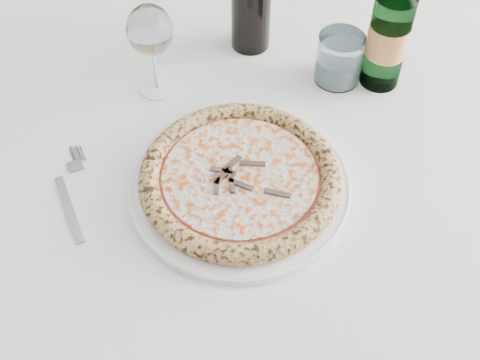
{
  "coord_description": "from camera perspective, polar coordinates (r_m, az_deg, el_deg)",
  "views": [
    {
      "loc": [
        -0.03,
        -0.92,
        1.49
      ],
      "look_at": [
        0.01,
        -0.34,
        0.78
      ],
      "focal_mm": 45.0,
      "sensor_mm": 36.0,
      "label": 1
    }
  ],
  "objects": [
    {
      "name": "wine_glass",
      "position": [
        1.02,
        -8.53,
        13.67
      ],
      "size": [
        0.08,
        0.08,
        0.17
      ],
      "color": "white",
      "rests_on": "dining_table"
    },
    {
      "name": "beer_bottle",
      "position": [
        1.07,
        14.0,
        13.5
      ],
      "size": [
        0.07,
        0.07,
        0.27
      ],
      "color": "#396C40",
      "rests_on": "dining_table"
    },
    {
      "name": "floor",
      "position": [
        1.75,
        -0.92,
        -7.74
      ],
      "size": [
        5.0,
        6.0,
        0.02
      ],
      "primitive_type": "cube",
      "color": "gray",
      "rests_on": "ground"
    },
    {
      "name": "fork",
      "position": [
        0.96,
        -15.7,
        -1.34
      ],
      "size": [
        0.06,
        0.19,
        0.0
      ],
      "color": "slate",
      "rests_on": "dining_table"
    },
    {
      "name": "plate",
      "position": [
        0.92,
        0.0,
        -0.44
      ],
      "size": [
        0.34,
        0.34,
        0.02
      ],
      "color": "white",
      "rests_on": "dining_table"
    },
    {
      "name": "dining_table",
      "position": [
        1.06,
        -0.32,
        0.79
      ],
      "size": [
        1.66,
        1.06,
        0.76
      ],
      "color": "brown",
      "rests_on": "floor"
    },
    {
      "name": "pizza",
      "position": [
        0.91,
        -0.0,
        0.25
      ],
      "size": [
        0.31,
        0.31,
        0.03
      ],
      "color": "tan",
      "rests_on": "plate"
    },
    {
      "name": "tumbler",
      "position": [
        1.1,
        9.35,
        11.04
      ],
      "size": [
        0.08,
        0.08,
        0.09
      ],
      "color": "silver",
      "rests_on": "dining_table"
    }
  ]
}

